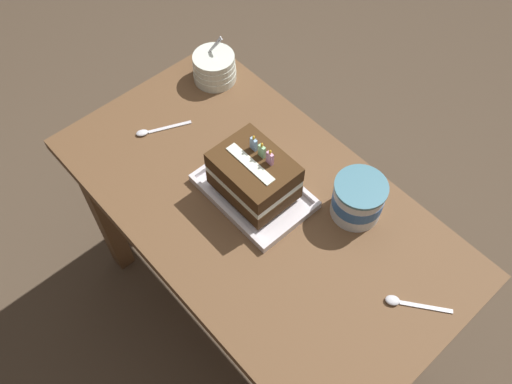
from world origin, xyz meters
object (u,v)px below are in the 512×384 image
object	(u,v)px
ice_cream_tub	(358,199)
birthday_cake	(254,175)
serving_spoon_by_bowls	(150,131)
serving_spoon_near_tray	(401,302)
bowl_stack	(214,68)
foil_tray	(254,192)

from	to	relation	value
ice_cream_tub	birthday_cake	bearing A→B (deg)	-143.74
ice_cream_tub	serving_spoon_by_bowls	world-z (taller)	ice_cream_tub
ice_cream_tub	serving_spoon_by_bowls	xyz separation A→B (m)	(-0.57, -0.24, -0.05)
ice_cream_tub	serving_spoon_near_tray	size ratio (longest dim) A/B	0.99
birthday_cake	ice_cream_tub	distance (m)	0.27
birthday_cake	serving_spoon_by_bowls	distance (m)	0.38
bowl_stack	ice_cream_tub	size ratio (longest dim) A/B	1.07
ice_cream_tub	bowl_stack	bearing A→B (deg)	176.27
birthday_cake	ice_cream_tub	xyz separation A→B (m)	(0.22, 0.16, -0.02)
foil_tray	bowl_stack	size ratio (longest dim) A/B	2.08
ice_cream_tub	serving_spoon_by_bowls	distance (m)	0.62
serving_spoon_by_bowls	ice_cream_tub	bearing A→B (deg)	22.53
ice_cream_tub	serving_spoon_near_tray	xyz separation A→B (m)	(0.24, -0.11, -0.05)
foil_tray	serving_spoon_near_tray	bearing A→B (deg)	6.18
foil_tray	ice_cream_tub	world-z (taller)	ice_cream_tub
bowl_stack	serving_spoon_near_tray	distance (m)	0.88
birthday_cake	serving_spoon_by_bowls	size ratio (longest dim) A/B	1.31
birthday_cake	serving_spoon_near_tray	distance (m)	0.47
bowl_stack	birthday_cake	bearing A→B (deg)	-26.24
foil_tray	bowl_stack	xyz separation A→B (m)	(-0.40, 0.20, 0.04)
birthday_cake	foil_tray	bearing A→B (deg)	-90.00
serving_spoon_near_tray	ice_cream_tub	bearing A→B (deg)	155.85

